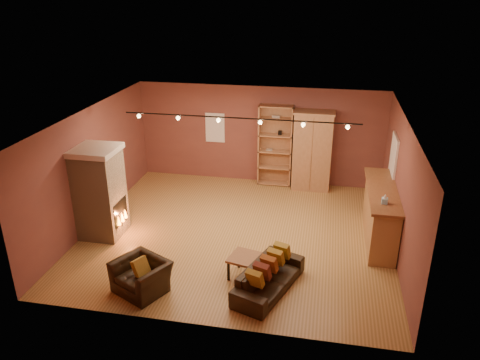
% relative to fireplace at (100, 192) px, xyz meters
% --- Properties ---
extents(floor, '(7.00, 7.00, 0.00)m').
position_rel_fireplace_xyz_m(floor, '(3.04, 0.60, -1.06)').
color(floor, olive).
rests_on(floor, ground).
extents(ceiling, '(7.00, 7.00, 0.00)m').
position_rel_fireplace_xyz_m(ceiling, '(3.04, 0.60, 1.74)').
color(ceiling, '#5A301C').
rests_on(ceiling, back_wall).
extents(back_wall, '(7.00, 0.02, 2.80)m').
position_rel_fireplace_xyz_m(back_wall, '(3.04, 3.85, 0.34)').
color(back_wall, brown).
rests_on(back_wall, floor).
extents(left_wall, '(0.02, 6.50, 2.80)m').
position_rel_fireplace_xyz_m(left_wall, '(-0.46, 0.60, 0.34)').
color(left_wall, brown).
rests_on(left_wall, floor).
extents(right_wall, '(0.02, 6.50, 2.80)m').
position_rel_fireplace_xyz_m(right_wall, '(6.54, 0.60, 0.34)').
color(right_wall, brown).
rests_on(right_wall, floor).
extents(fireplace, '(1.01, 0.98, 2.12)m').
position_rel_fireplace_xyz_m(fireplace, '(0.00, 0.00, 0.00)').
color(fireplace, tan).
rests_on(fireplace, floor).
extents(back_window, '(0.56, 0.04, 0.86)m').
position_rel_fireplace_xyz_m(back_window, '(1.74, 3.83, 0.49)').
color(back_window, white).
rests_on(back_window, back_wall).
extents(bookcase, '(0.95, 0.37, 2.33)m').
position_rel_fireplace_xyz_m(bookcase, '(3.52, 3.73, 0.12)').
color(bookcase, tan).
rests_on(bookcase, floor).
extents(armoire, '(1.11, 0.63, 2.25)m').
position_rel_fireplace_xyz_m(armoire, '(4.57, 3.56, 0.07)').
color(armoire, tan).
rests_on(armoire, floor).
extents(bar_counter, '(0.68, 2.58, 1.23)m').
position_rel_fireplace_xyz_m(bar_counter, '(6.24, 0.98, -0.44)').
color(bar_counter, tan).
rests_on(bar_counter, floor).
extents(tissue_box, '(0.13, 0.13, 0.22)m').
position_rel_fireplace_xyz_m(tissue_box, '(6.19, 0.23, 0.26)').
color(tissue_box, '#95D3EF').
rests_on(tissue_box, bar_counter).
extents(right_window, '(0.05, 0.90, 1.00)m').
position_rel_fireplace_xyz_m(right_window, '(6.51, 2.00, 0.59)').
color(right_window, white).
rests_on(right_window, right_wall).
extents(loveseat, '(1.10, 1.87, 0.75)m').
position_rel_fireplace_xyz_m(loveseat, '(4.05, -1.43, -0.69)').
color(loveseat, black).
rests_on(loveseat, floor).
extents(armchair, '(1.13, 0.98, 0.83)m').
position_rel_fireplace_xyz_m(armchair, '(1.69, -1.90, -0.64)').
color(armchair, black).
rests_on(armchair, floor).
extents(coffee_table, '(0.72, 0.72, 0.45)m').
position_rel_fireplace_xyz_m(coffee_table, '(3.53, -1.08, -0.68)').
color(coffee_table, brown).
rests_on(coffee_table, floor).
extents(track_rail, '(5.20, 0.09, 0.13)m').
position_rel_fireplace_xyz_m(track_rail, '(3.04, 0.80, 1.63)').
color(track_rail, black).
rests_on(track_rail, ceiling).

